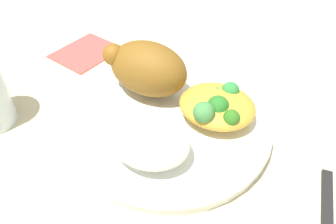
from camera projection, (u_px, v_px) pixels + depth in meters
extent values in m
plane|color=beige|center=(168.00, 129.00, 0.48)|extent=(2.00, 2.00, 0.00)
cylinder|color=white|center=(168.00, 125.00, 0.47)|extent=(0.27, 0.27, 0.02)
torus|color=white|center=(168.00, 121.00, 0.47)|extent=(0.28, 0.28, 0.01)
ellipsoid|color=brown|center=(148.00, 69.00, 0.48)|extent=(0.12, 0.08, 0.08)
sphere|color=brown|center=(114.00, 55.00, 0.48)|extent=(0.03, 0.03, 0.03)
ellipsoid|color=silver|center=(149.00, 141.00, 0.40)|extent=(0.10, 0.08, 0.04)
ellipsoid|color=gold|center=(217.00, 106.00, 0.46)|extent=(0.10, 0.09, 0.03)
sphere|color=#297527|center=(218.00, 107.00, 0.44)|extent=(0.03, 0.03, 0.03)
sphere|color=#45863B|center=(216.00, 95.00, 0.47)|extent=(0.02, 0.02, 0.02)
sphere|color=#458B46|center=(204.00, 112.00, 0.43)|extent=(0.03, 0.03, 0.03)
sphere|color=#31721E|center=(231.00, 118.00, 0.42)|extent=(0.02, 0.02, 0.02)
sphere|color=#308A3C|center=(230.00, 91.00, 0.46)|extent=(0.02, 0.02, 0.02)
cube|color=#B2B2B7|center=(298.00, 179.00, 0.41)|extent=(0.02, 0.11, 0.01)
cube|color=black|center=(328.00, 197.00, 0.39)|extent=(0.02, 0.08, 0.01)
cube|color=#DB4C47|center=(86.00, 52.00, 0.62)|extent=(0.11, 0.12, 0.00)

